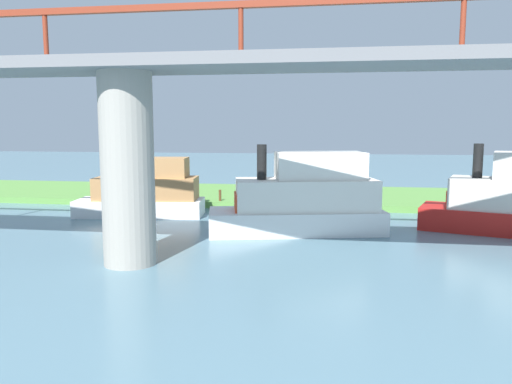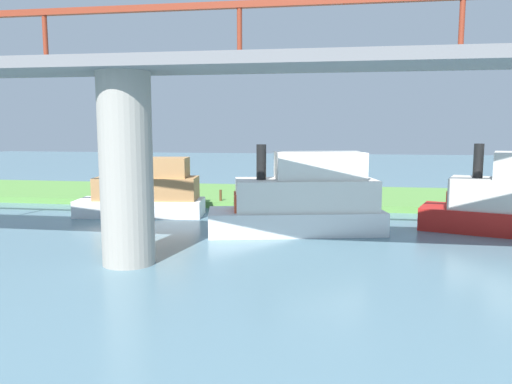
{
  "view_description": "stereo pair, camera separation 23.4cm",
  "coord_description": "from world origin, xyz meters",
  "px_view_note": "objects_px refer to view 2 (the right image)",
  "views": [
    {
      "loc": [
        -3.65,
        37.13,
        6.27
      ],
      "look_at": [
        1.3,
        5.0,
        2.0
      ],
      "focal_mm": 35.0,
      "sensor_mm": 36.0,
      "label": 1
    },
    {
      "loc": [
        -3.89,
        37.09,
        6.27
      ],
      "look_at": [
        1.3,
        5.0,
        2.0
      ],
      "focal_mm": 35.0,
      "sensor_mm": 36.0,
      "label": 2
    }
  ],
  "objects_px": {
    "person_on_bank": "(334,192)",
    "pontoon_yellow": "(145,192)",
    "motorboat_white": "(302,200)",
    "bridge_pylon": "(126,170)",
    "mooring_post": "(221,195)"
  },
  "relations": [
    {
      "from": "bridge_pylon",
      "to": "pontoon_yellow",
      "type": "relative_size",
      "value": 0.95
    },
    {
      "from": "pontoon_yellow",
      "to": "motorboat_white",
      "type": "bearing_deg",
      "value": 160.88
    },
    {
      "from": "bridge_pylon",
      "to": "person_on_bank",
      "type": "bearing_deg",
      "value": -117.43
    },
    {
      "from": "person_on_bank",
      "to": "mooring_post",
      "type": "xyz_separation_m",
      "value": [
        8.76,
        1.2,
        -0.27
      ]
    },
    {
      "from": "person_on_bank",
      "to": "mooring_post",
      "type": "bearing_deg",
      "value": 7.81
    },
    {
      "from": "person_on_bank",
      "to": "pontoon_yellow",
      "type": "distance_m",
      "value": 14.4
    },
    {
      "from": "person_on_bank",
      "to": "motorboat_white",
      "type": "distance_m",
      "value": 9.87
    },
    {
      "from": "motorboat_white",
      "to": "pontoon_yellow",
      "type": "bearing_deg",
      "value": -19.12
    },
    {
      "from": "bridge_pylon",
      "to": "person_on_bank",
      "type": "distance_m",
      "value": 20.23
    },
    {
      "from": "bridge_pylon",
      "to": "pontoon_yellow",
      "type": "bearing_deg",
      "value": -71.61
    },
    {
      "from": "person_on_bank",
      "to": "motorboat_white",
      "type": "bearing_deg",
      "value": 79.33
    },
    {
      "from": "person_on_bank",
      "to": "pontoon_yellow",
      "type": "height_order",
      "value": "pontoon_yellow"
    },
    {
      "from": "bridge_pylon",
      "to": "pontoon_yellow",
      "type": "height_order",
      "value": "bridge_pylon"
    },
    {
      "from": "bridge_pylon",
      "to": "person_on_bank",
      "type": "xyz_separation_m",
      "value": [
        -9.21,
        -17.74,
        -3.14
      ]
    },
    {
      "from": "mooring_post",
      "to": "pontoon_yellow",
      "type": "xyz_separation_m",
      "value": [
        4.44,
        4.53,
        0.74
      ]
    }
  ]
}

